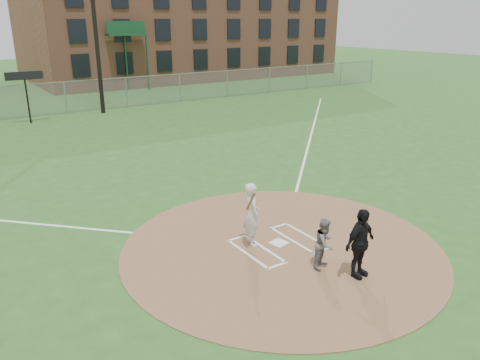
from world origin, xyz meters
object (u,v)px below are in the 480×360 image
home_plate (279,243)px  catcher (325,243)px  umpire (360,243)px  batter_at_plate (252,214)px

home_plate → catcher: size_ratio=0.33×
catcher → umpire: umpire is taller
catcher → umpire: bearing=-87.1°
umpire → batter_at_plate: batter_at_plate is taller
home_plate → catcher: catcher is taller
home_plate → umpire: umpire is taller
umpire → batter_at_plate: 2.94m
umpire → batter_at_plate: bearing=105.2°
home_plate → batter_at_plate: 1.13m
umpire → catcher: bearing=108.4°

